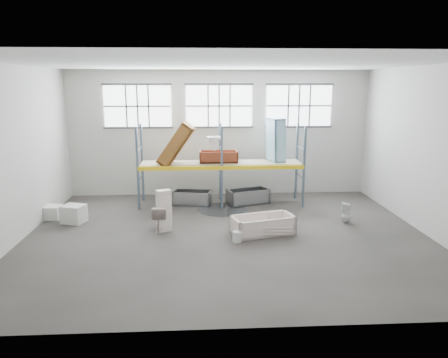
{
  "coord_description": "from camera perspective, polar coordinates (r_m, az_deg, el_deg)",
  "views": [
    {
      "loc": [
        -0.77,
        -12.06,
        4.43
      ],
      "look_at": [
        0.0,
        1.5,
        1.4
      ],
      "focal_mm": 34.04,
      "sensor_mm": 36.0,
      "label": 1
    }
  ],
  "objects": [
    {
      "name": "rack_upright_rb",
      "position": [
        16.85,
        9.74,
        2.38
      ],
      "size": [
        0.08,
        0.08,
        3.0
      ],
      "primitive_type": "cube",
      "color": "slate",
      "rests_on": "floor"
    },
    {
      "name": "rack_beam_front",
      "position": [
        15.27,
        -0.3,
        1.51
      ],
      "size": [
        6.0,
        0.1,
        0.14
      ],
      "primitive_type": "cube",
      "color": "yellow",
      "rests_on": "floor"
    },
    {
      "name": "ceiling",
      "position": [
        12.1,
        0.42,
        15.51
      ],
      "size": [
        12.0,
        10.0,
        0.1
      ],
      "primitive_type": "cube",
      "color": "silver",
      "rests_on": "ground"
    },
    {
      "name": "toilet_white",
      "position": [
        14.44,
        16.14,
        -4.38
      ],
      "size": [
        0.38,
        0.37,
        0.69
      ],
      "primitive_type": "imported",
      "rotation": [
        0.0,
        0.0,
        -1.79
      ],
      "color": "white",
      "rests_on": "floor"
    },
    {
      "name": "carton_far",
      "position": [
        15.46,
        -21.97,
        -4.16
      ],
      "size": [
        0.58,
        0.58,
        0.44
      ],
      "primitive_type": "cube",
      "rotation": [
        0.0,
        0.0,
        -0.1
      ],
      "color": "silver",
      "rests_on": "floor"
    },
    {
      "name": "floor",
      "position": [
        12.89,
        0.38,
        -7.76
      ],
      "size": [
        12.0,
        10.0,
        0.1
      ],
      "primitive_type": "cube",
      "color": "#4E4743",
      "rests_on": "ground"
    },
    {
      "name": "bathtub_beige",
      "position": [
        13.0,
        5.24,
        -6.13
      ],
      "size": [
        2.03,
        1.34,
        0.55
      ],
      "primitive_type": null,
      "rotation": [
        0.0,
        0.0,
        0.27
      ],
      "color": "beige",
      "rests_on": "floor"
    },
    {
      "name": "rack_upright_lb",
      "position": [
        16.58,
        -10.94,
        2.16
      ],
      "size": [
        0.08,
        0.08,
        3.0
      ],
      "primitive_type": "cube",
      "color": "slate",
      "rests_on": "floor"
    },
    {
      "name": "window_right",
      "position": [
        17.48,
        10.02,
        9.67
      ],
      "size": [
        2.6,
        0.04,
        1.6
      ],
      "primitive_type": "cube",
      "color": "white",
      "rests_on": "wall_back"
    },
    {
      "name": "window_left",
      "position": [
        17.19,
        -11.53,
        9.56
      ],
      "size": [
        2.6,
        0.04,
        1.6
      ],
      "primitive_type": "cube",
      "color": "white",
      "rests_on": "wall_back"
    },
    {
      "name": "rack_upright_mb",
      "position": [
        16.44,
        -0.51,
        2.31
      ],
      "size": [
        0.08,
        0.08,
        3.0
      ],
      "primitive_type": "cube",
      "color": "slate",
      "rests_on": "floor"
    },
    {
      "name": "wall_front",
      "position": [
        7.31,
        2.92,
        -2.75
      ],
      "size": [
        12.0,
        0.1,
        5.0
      ],
      "primitive_type": "cube",
      "color": "#A39F97",
      "rests_on": "ground"
    },
    {
      "name": "sink_in_tub",
      "position": [
        13.44,
        1.9,
        -5.96
      ],
      "size": [
        0.51,
        0.51,
        0.15
      ],
      "primitive_type": "imported",
      "rotation": [
        0.0,
        0.0,
        -0.17
      ],
      "color": "#F4D3C9",
      "rests_on": "bathtub_beige"
    },
    {
      "name": "rust_tub_tilted",
      "position": [
        15.53,
        -6.43,
        4.6
      ],
      "size": [
        1.46,
        0.95,
        1.69
      ],
      "primitive_type": null,
      "rotation": [
        0.0,
        -0.96,
        -0.1
      ],
      "color": "#995B1D",
      "rests_on": "shelf_deck"
    },
    {
      "name": "wall_left",
      "position": [
        13.31,
        -26.62,
        2.9
      ],
      "size": [
        0.1,
        10.0,
        5.0
      ],
      "primitive_type": "cube",
      "color": "#B6B1A8",
      "rests_on": "ground"
    },
    {
      "name": "shelf_deck",
      "position": [
        15.84,
        -0.41,
        2.21
      ],
      "size": [
        5.9,
        1.1,
        0.03
      ],
      "primitive_type": "cube",
      "color": "gray",
      "rests_on": "floor"
    },
    {
      "name": "rack_beam_back",
      "position": [
        16.44,
        -0.51,
        2.31
      ],
      "size": [
        6.0,
        0.1,
        0.14
      ],
      "primitive_type": "cube",
      "color": "yellow",
      "rests_on": "floor"
    },
    {
      "name": "window_mid",
      "position": [
        17.04,
        -0.67,
        9.78
      ],
      "size": [
        2.6,
        0.04,
        1.6
      ],
      "primitive_type": "cube",
      "color": "white",
      "rests_on": "wall_back"
    },
    {
      "name": "wet_patch",
      "position": [
        15.43,
        -0.25,
        -4.1
      ],
      "size": [
        1.8,
        1.8,
        0.0
      ],
      "primitive_type": "cylinder",
      "color": "black",
      "rests_on": "floor"
    },
    {
      "name": "carton_near",
      "position": [
        14.77,
        -19.52,
        -4.44
      ],
      "size": [
        0.83,
        0.77,
        0.58
      ],
      "primitive_type": "cube",
      "rotation": [
        0.0,
        0.0,
        -0.33
      ],
      "color": "beige",
      "rests_on": "floor"
    },
    {
      "name": "rack_upright_ma",
      "position": [
        15.27,
        -0.3,
        1.51
      ],
      "size": [
        0.08,
        0.08,
        3.0
      ],
      "primitive_type": "cube",
      "color": "slate",
      "rests_on": "floor"
    },
    {
      "name": "cistern_spare",
      "position": [
        13.5,
        5.31,
        -5.39
      ],
      "size": [
        0.45,
        0.23,
        0.42
      ],
      "primitive_type": "cube",
      "rotation": [
        0.0,
        0.0,
        0.04
      ],
      "color": "beige",
      "rests_on": "bathtub_beige"
    },
    {
      "name": "rack_upright_la",
      "position": [
        15.41,
        -11.51,
        1.36
      ],
      "size": [
        0.08,
        0.08,
        3.0
      ],
      "primitive_type": "cube",
      "color": "slate",
      "rests_on": "floor"
    },
    {
      "name": "wall_back",
      "position": [
        17.24,
        -0.67,
        6.15
      ],
      "size": [
        12.0,
        0.1,
        5.0
      ],
      "primitive_type": "cube",
      "color": "#B5B1A9",
      "rests_on": "ground"
    },
    {
      "name": "cistern_tall",
      "position": [
        13.18,
        -8.06,
        -4.22
      ],
      "size": [
        0.49,
        0.42,
        1.3
      ],
      "primitive_type": "cube",
      "rotation": [
        0.0,
        0.0,
        0.41
      ],
      "color": "silver",
      "rests_on": "floor"
    },
    {
      "name": "bucket",
      "position": [
        12.31,
        1.78,
        -7.75
      ],
      "size": [
        0.31,
        0.31,
        0.31
      ],
      "primitive_type": "cylinder",
      "rotation": [
        0.0,
        0.0,
        0.16
      ],
      "color": "silver",
      "rests_on": "floor"
    },
    {
      "name": "blue_tub_upright",
      "position": [
        16.06,
        6.96,
        5.2
      ],
      "size": [
        0.72,
        0.89,
        1.65
      ],
      "primitive_type": null,
      "rotation": [
        0.0,
        1.54,
        0.3
      ],
      "color": "#83B1CA",
      "rests_on": "shelf_deck"
    },
    {
      "name": "wall_right",
      "position": [
        13.99,
        26.01,
        3.37
      ],
      "size": [
        0.1,
        10.0,
        5.0
      ],
      "primitive_type": "cube",
      "color": "#AEA9A1",
      "rests_on": "ground"
    },
    {
      "name": "rust_tub_flat",
      "position": [
        15.78,
        -0.73,
        3.06
      ],
      "size": [
        1.43,
        0.68,
        0.4
      ],
      "primitive_type": null,
      "rotation": [
        0.0,
        0.0,
        -0.01
      ],
      "color": "maroon",
      "rests_on": "shelf_deck"
    },
    {
      "name": "steel_tub_left",
      "position": [
        16.08,
        -4.3,
        -2.5
      ],
      "size": [
        1.51,
        0.9,
        0.52
      ],
      "primitive_type": null,
      "rotation": [
        0.0,
        0.0,
        -0.18
      ],
      "color": "#A0A2A7",
      "rests_on": "floor"
    },
    {
      "name": "steel_tub_right",
      "position": [
        16.13,
        3.23,
        -2.35
      ],
      "size": [
        1.69,
        1.18,
        0.56
      ],
      "primitive_type": null,
      "rotation": [
        0.0,
        0.0,
        0.33
      ],
      "color": "#9B9DA2",
      "rests_on": "floor"
    },
    {
      "name": "toilet_beige",
      "position": [
        13.38,
        -8.59,
        -5.13
      ],
      "size": [
        0.44,
        0.77,
        0.79
      ],
      "primitive_type": "imported",
      "rotation": [
        0.0,
        0.0,
        3.15
      ],
      "color": "#C6AEA4",
      "rests_on": "floor"
    },
    {
      "name": "rack_upright_ra",
      "position": [
        15.71,
        10.7,
        1.6
      ],
      "size": [
        0.08,
        0.08,
        3.0
      ],
      "primitive_type": "cube",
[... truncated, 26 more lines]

